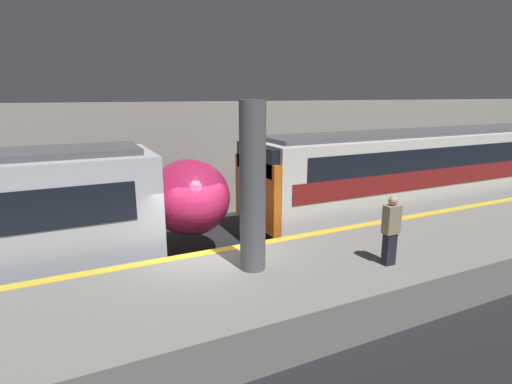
# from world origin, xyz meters

# --- Properties ---
(ground_plane) EXTENTS (120.00, 120.00, 0.00)m
(ground_plane) POSITION_xyz_m (0.00, 0.00, 0.00)
(ground_plane) COLOR black
(platform) EXTENTS (40.00, 3.76, 1.05)m
(platform) POSITION_xyz_m (0.00, -1.88, 0.52)
(platform) COLOR slate
(platform) RESTS_ON ground
(station_rear_barrier) EXTENTS (50.00, 0.15, 4.70)m
(station_rear_barrier) POSITION_xyz_m (0.00, 6.16, 2.35)
(station_rear_barrier) COLOR #9E998E
(station_rear_barrier) RESTS_ON ground
(support_pillar_near) EXTENTS (0.59, 0.59, 3.83)m
(support_pillar_near) POSITION_xyz_m (0.58, -1.50, 2.95)
(support_pillar_near) COLOR #56565B
(support_pillar_near) RESTS_ON platform
(train_boxy) EXTENTS (17.59, 3.02, 3.59)m
(train_boxy) POSITION_xyz_m (11.07, 2.19, 1.85)
(train_boxy) COLOR black
(train_boxy) RESTS_ON ground
(person_waiting) EXTENTS (0.38, 0.24, 1.68)m
(person_waiting) POSITION_xyz_m (3.58, -2.70, 1.92)
(person_waiting) COLOR black
(person_waiting) RESTS_ON platform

